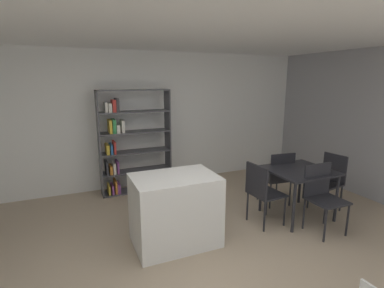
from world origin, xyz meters
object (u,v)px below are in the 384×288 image
at_px(dining_chair_window_side, 330,177).
at_px(dining_chair_near, 322,192).
at_px(open_bookshelf, 127,142).
at_px(dining_chair_island_side, 262,189).
at_px(dining_chair_far, 278,174).
at_px(kitchen_island, 175,210).
at_px(dining_table, 299,175).

bearing_deg(dining_chair_window_side, dining_chair_near, -62.87).
height_order(open_bookshelf, dining_chair_near, open_bookshelf).
xyz_separation_m(dining_chair_island_side, dining_chair_far, (0.67, 0.46, -0.01)).
bearing_deg(open_bookshelf, dining_chair_near, -48.92).
height_order(open_bookshelf, dining_chair_island_side, open_bookshelf).
height_order(kitchen_island, dining_table, kitchen_island).
distance_m(dining_table, dining_chair_far, 0.47).
xyz_separation_m(dining_table, dining_chair_far, (-0.01, 0.45, -0.13)).
distance_m(dining_chair_island_side, dining_chair_far, 0.81).
bearing_deg(dining_chair_far, kitchen_island, 17.38).
bearing_deg(dining_table, dining_chair_far, 91.26).
relative_size(dining_table, dining_chair_island_side, 1.01).
bearing_deg(dining_chair_island_side, open_bookshelf, 32.29).
relative_size(kitchen_island, dining_chair_window_side, 1.16).
bearing_deg(dining_chair_island_side, kitchen_island, 84.73).
height_order(kitchen_island, dining_chair_window_side, dining_chair_window_side).
height_order(dining_table, dining_chair_near, dining_chair_near).
height_order(dining_chair_window_side, dining_chair_island_side, dining_chair_island_side).
distance_m(open_bookshelf, dining_chair_window_side, 3.55).
xyz_separation_m(kitchen_island, dining_chair_window_side, (2.68, -0.02, 0.08)).
relative_size(open_bookshelf, dining_chair_window_side, 2.10).
bearing_deg(dining_chair_island_side, dining_chair_far, -59.72).
bearing_deg(dining_chair_far, dining_chair_window_side, 153.07).
bearing_deg(dining_table, open_bookshelf, 136.73).
bearing_deg(dining_chair_near, open_bookshelf, 131.91).
distance_m(kitchen_island, dining_chair_far, 2.03).
distance_m(open_bookshelf, dining_table, 3.02).
height_order(dining_chair_window_side, dining_chair_far, dining_chair_far).
distance_m(dining_chair_window_side, dining_chair_far, 0.82).
bearing_deg(dining_table, kitchen_island, 179.20).
bearing_deg(dining_chair_island_side, dining_chair_window_side, -92.99).
relative_size(kitchen_island, dining_chair_near, 1.13).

